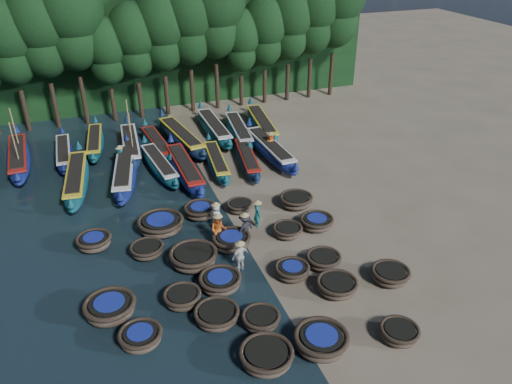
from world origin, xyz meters
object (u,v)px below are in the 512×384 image
object	(u,v)px
long_boat_2	(76,179)
long_boat_17	(262,124)
coracle_2	(266,356)
coracle_6	(217,315)
long_boat_5	(185,168)
coracle_10	(110,308)
long_boat_4	(159,165)
long_boat_7	(247,159)
coracle_23	(240,206)
fisherman_1	(257,213)
coracle_8	(337,286)
coracle_11	(182,298)
coracle_21	(161,224)
coracle_4	(399,333)
long_boat_3	(125,172)
long_boat_6	(217,162)
coracle_15	(147,250)
coracle_20	(94,241)
coracle_14	(323,260)
long_boat_12	(131,145)
coracle_19	(317,222)
coracle_5	(141,337)
coracle_9	(390,275)
coracle_12	(220,281)
fisherman_2	(218,229)
coracle_18	(288,231)
coracle_16	(193,257)
coracle_24	(296,200)
fisherman_0	(216,215)
coracle_7	(261,319)
long_boat_13	(157,144)
long_boat_14	(181,137)
long_boat_10	(64,153)
fisherman_6	(270,143)
long_boat_15	(214,128)
long_boat_11	(95,142)
coracle_22	(200,211)
coracle_3	(321,341)
coracle_13	(292,271)
fisherman_5	(120,157)
fisherman_4	(240,255)
long_boat_8	(270,149)

from	to	relation	value
long_boat_2	long_boat_17	xyz separation A→B (m)	(14.67, 4.88, 0.02)
coracle_2	coracle_6	size ratio (longest dim) A/B	1.25
long_boat_5	coracle_6	bearing A→B (deg)	-98.40
coracle_6	coracle_10	world-z (taller)	coracle_10
long_boat_4	long_boat_7	bearing A→B (deg)	-17.40
coracle_23	fisherman_1	world-z (taller)	fisherman_1
long_boat_5	fisherman_1	size ratio (longest dim) A/B	4.86
coracle_8	coracle_11	xyz separation A→B (m)	(-6.96, 1.65, 0.00)
coracle_21	coracle_4	bearing A→B (deg)	-55.89
long_boat_3	long_boat_6	distance (m)	6.25
coracle_15	long_boat_5	xyz separation A→B (m)	(3.88, 8.21, 0.21)
coracle_20	long_boat_7	size ratio (longest dim) A/B	0.26
coracle_14	long_boat_12	xyz separation A→B (m)	(-7.17, 17.34, 0.19)
coracle_19	long_boat_5	bearing A→B (deg)	121.98
coracle_5	coracle_9	size ratio (longest dim) A/B	0.85
coracle_2	coracle_12	world-z (taller)	coracle_12
fisherman_2	coracle_15	bearing A→B (deg)	-165.48
coracle_18	fisherman_2	distance (m)	3.86
coracle_16	long_boat_6	bearing A→B (deg)	67.92
long_boat_6	coracle_24	bearing A→B (deg)	-59.58
coracle_12	fisherman_0	bearing A→B (deg)	75.84
coracle_10	coracle_12	bearing A→B (deg)	1.54
coracle_7	long_boat_5	world-z (taller)	long_boat_5
long_boat_5	long_boat_13	distance (m)	5.05
long_boat_14	coracle_16	bearing A→B (deg)	-108.91
coracle_8	fisherman_1	world-z (taller)	fisherman_1
coracle_15	long_boat_10	size ratio (longest dim) A/B	0.29
coracle_16	long_boat_3	distance (m)	10.87
coracle_5	coracle_20	distance (m)	7.78
coracle_20	fisherman_0	bearing A→B (deg)	-3.26
fisherman_6	long_boat_15	bearing A→B (deg)	106.40
coracle_2	coracle_11	size ratio (longest dim) A/B	1.28
long_boat_11	coracle_22	bearing A→B (deg)	-62.37
long_boat_6	long_boat_7	world-z (taller)	long_boat_7
coracle_23	long_boat_6	size ratio (longest dim) A/B	0.26
coracle_2	coracle_21	size ratio (longest dim) A/B	1.02
coracle_3	long_boat_10	distance (m)	24.58
coracle_8	coracle_13	world-z (taller)	coracle_8
long_boat_11	coracle_3	bearing A→B (deg)	-68.07
long_boat_4	fisherman_2	size ratio (longest dim) A/B	3.84
coracle_4	coracle_12	bearing A→B (deg)	137.03
coracle_11	fisherman_5	world-z (taller)	fisherman_5
long_boat_10	long_boat_15	bearing A→B (deg)	4.03
fisherman_0	fisherman_4	world-z (taller)	fisherman_4
long_boat_4	long_boat_11	world-z (taller)	long_boat_4
coracle_2	coracle_5	size ratio (longest dim) A/B	1.35
coracle_13	coracle_19	size ratio (longest dim) A/B	0.79
long_boat_8	fisherman_1	size ratio (longest dim) A/B	4.98
coracle_13	fisherman_5	distance (m)	16.61
coracle_13	long_boat_17	size ratio (longest dim) A/B	0.19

